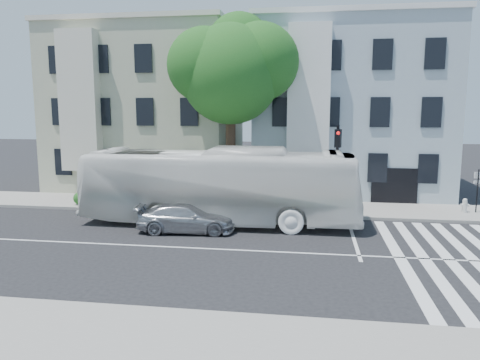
% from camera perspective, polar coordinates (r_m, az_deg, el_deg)
% --- Properties ---
extents(ground, '(120.00, 120.00, 0.00)m').
position_cam_1_polar(ground, '(19.29, -5.48, -8.28)').
color(ground, black).
rests_on(ground, ground).
extents(sidewalk_far, '(80.00, 4.00, 0.15)m').
position_cam_1_polar(sidewalk_far, '(26.86, -1.31, -3.18)').
color(sidewalk_far, gray).
rests_on(sidewalk_far, ground).
extents(sidewalk_near, '(80.00, 4.00, 0.15)m').
position_cam_1_polar(sidewalk_near, '(12.23, -15.18, -18.68)').
color(sidewalk_near, gray).
rests_on(sidewalk_near, ground).
extents(building_left, '(12.00, 10.00, 11.00)m').
position_cam_1_polar(building_left, '(34.85, -10.82, 8.41)').
color(building_left, '#A9AD91').
rests_on(building_left, ground).
extents(building_right, '(12.00, 10.00, 11.00)m').
position_cam_1_polar(building_right, '(32.96, 13.06, 8.32)').
color(building_right, '#9BABB8').
rests_on(building_right, ground).
extents(street_tree, '(7.30, 5.90, 11.10)m').
position_cam_1_polar(street_tree, '(27.07, -0.96, 13.43)').
color(street_tree, '#2D2116').
rests_on(street_tree, ground).
extents(bus, '(3.23, 13.50, 3.75)m').
position_cam_1_polar(bus, '(22.77, -2.48, -0.75)').
color(bus, white).
rests_on(bus, ground).
extents(sedan, '(2.22, 4.63, 1.30)m').
position_cam_1_polar(sedan, '(21.63, -6.58, -4.62)').
color(sedan, '#ACADB3').
rests_on(sedan, ground).
extents(hedge, '(8.49, 2.61, 0.70)m').
position_cam_1_polar(hedge, '(26.71, -10.83, -2.47)').
color(hedge, '#25561C').
rests_on(hedge, sidewalk_far).
extents(traffic_signal, '(0.47, 0.55, 4.74)m').
position_cam_1_polar(traffic_signal, '(25.32, 11.77, 2.75)').
color(traffic_signal, black).
rests_on(traffic_signal, ground).
extents(fire_hydrant, '(0.42, 0.25, 0.76)m').
position_cam_1_polar(fire_hydrant, '(27.55, 25.71, -2.78)').
color(fire_hydrant, beige).
rests_on(fire_hydrant, sidewalk_far).
extents(far_sign_pole, '(0.41, 0.22, 2.31)m').
position_cam_1_polar(far_sign_pole, '(27.67, 26.97, -0.52)').
color(far_sign_pole, black).
rests_on(far_sign_pole, sidewalk_far).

